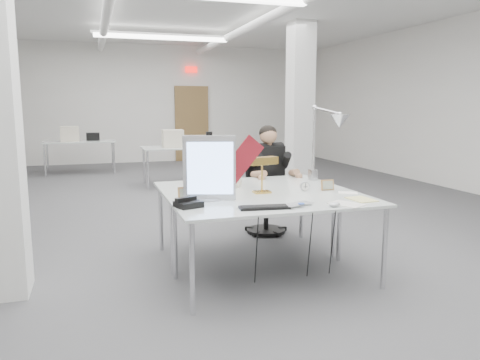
% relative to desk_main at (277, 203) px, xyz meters
% --- Properties ---
extents(room_shell, '(10.04, 14.04, 3.24)m').
position_rel_desk_main_xyz_m(room_shell, '(0.04, 2.63, 0.95)').
color(room_shell, '#47474A').
rests_on(room_shell, ground).
extents(desk_main, '(1.80, 0.90, 0.02)m').
position_rel_desk_main_xyz_m(desk_main, '(0.00, 0.00, 0.00)').
color(desk_main, silver).
rests_on(desk_main, room_shell).
extents(desk_second, '(1.80, 0.90, 0.02)m').
position_rel_desk_main_xyz_m(desk_second, '(0.00, 0.90, 0.00)').
color(desk_second, silver).
rests_on(desk_second, room_shell).
extents(bg_desk_a, '(1.60, 0.80, 0.02)m').
position_rel_desk_main_xyz_m(bg_desk_a, '(0.20, 5.50, 0.00)').
color(bg_desk_a, silver).
rests_on(bg_desk_a, room_shell).
extents(bg_desk_b, '(1.60, 0.80, 0.02)m').
position_rel_desk_main_xyz_m(bg_desk_b, '(-1.80, 7.70, 0.00)').
color(bg_desk_b, silver).
rests_on(bg_desk_b, room_shell).
extents(filing_cabinet, '(0.45, 0.55, 1.20)m').
position_rel_desk_main_xyz_m(filing_cabinet, '(-3.50, 9.15, -0.14)').
color(filing_cabinet, gray).
rests_on(filing_cabinet, room_shell).
extents(office_chair, '(0.63, 0.63, 1.03)m').
position_rel_desk_main_xyz_m(office_chair, '(0.51, 1.60, -0.23)').
color(office_chair, black).
rests_on(office_chair, room_shell).
extents(seated_person, '(0.67, 0.76, 0.95)m').
position_rel_desk_main_xyz_m(seated_person, '(0.51, 1.55, 0.16)').
color(seated_person, black).
rests_on(seated_person, office_chair).
extents(monitor, '(0.45, 0.17, 0.57)m').
position_rel_desk_main_xyz_m(monitor, '(-0.55, 0.23, 0.30)').
color(monitor, '#B3B3B8').
rests_on(monitor, desk_main).
extents(pennant, '(0.43, 0.02, 0.46)m').
position_rel_desk_main_xyz_m(pennant, '(-0.27, 0.19, 0.35)').
color(pennant, maroon).
rests_on(pennant, monitor).
extents(keyboard, '(0.42, 0.19, 0.02)m').
position_rel_desk_main_xyz_m(keyboard, '(-0.21, -0.25, 0.02)').
color(keyboard, black).
rests_on(keyboard, desk_main).
extents(laptop, '(0.33, 0.27, 0.02)m').
position_rel_desk_main_xyz_m(laptop, '(0.10, -0.28, 0.02)').
color(laptop, '#AEAEB2').
rests_on(laptop, desk_main).
extents(mouse, '(0.11, 0.09, 0.04)m').
position_rel_desk_main_xyz_m(mouse, '(0.36, -0.36, 0.03)').
color(mouse, '#B6B6BB').
rests_on(mouse, desk_main).
extents(bankers_lamp, '(0.28, 0.17, 0.30)m').
position_rel_desk_main_xyz_m(bankers_lamp, '(0.00, 0.40, 0.16)').
color(bankers_lamp, '#BB8C3A').
rests_on(bankers_lamp, desk_main).
extents(desk_phone, '(0.24, 0.23, 0.05)m').
position_rel_desk_main_xyz_m(desk_phone, '(-0.79, -0.01, 0.04)').
color(desk_phone, black).
rests_on(desk_phone, desk_main).
extents(picture_frame_left, '(0.15, 0.04, 0.11)m').
position_rel_desk_main_xyz_m(picture_frame_left, '(-0.75, 0.31, 0.07)').
color(picture_frame_left, '#B6844E').
rests_on(picture_frame_left, desk_main).
extents(picture_frame_right, '(0.14, 0.04, 0.10)m').
position_rel_desk_main_xyz_m(picture_frame_right, '(0.66, 0.34, 0.06)').
color(picture_frame_right, '#AF7F4B').
rests_on(picture_frame_right, desk_main).
extents(desk_clock, '(0.09, 0.03, 0.09)m').
position_rel_desk_main_xyz_m(desk_clock, '(0.43, 0.37, 0.06)').
color(desk_clock, '#A5A5A9').
rests_on(desk_clock, desk_main).
extents(paper_stack_a, '(0.30, 0.34, 0.01)m').
position_rel_desk_main_xyz_m(paper_stack_a, '(0.50, -0.30, 0.02)').
color(paper_stack_a, silver).
rests_on(paper_stack_a, desk_main).
extents(paper_stack_b, '(0.20, 0.27, 0.01)m').
position_rel_desk_main_xyz_m(paper_stack_b, '(0.73, -0.17, 0.02)').
color(paper_stack_b, '#D5CD7F').
rests_on(paper_stack_b, desk_main).
extents(paper_stack_c, '(0.22, 0.19, 0.01)m').
position_rel_desk_main_xyz_m(paper_stack_c, '(0.78, 0.14, 0.02)').
color(paper_stack_c, white).
rests_on(paper_stack_c, desk_main).
extents(beige_monitor, '(0.44, 0.43, 0.33)m').
position_rel_desk_main_xyz_m(beige_monitor, '(-0.22, 0.93, 0.18)').
color(beige_monitor, beige).
rests_on(beige_monitor, desk_second).
extents(architect_lamp, '(0.48, 0.74, 0.90)m').
position_rel_desk_main_xyz_m(architect_lamp, '(0.81, 0.69, 0.46)').
color(architect_lamp, silver).
rests_on(architect_lamp, desk_second).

